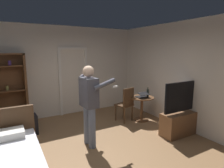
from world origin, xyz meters
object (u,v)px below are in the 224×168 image
bookshelf (7,88)px  side_table (142,104)px  tv_flatscreen (182,118)px  suitcase_dark (25,126)px  wooden_chair (126,103)px  laptop (142,96)px  bottle_on_table (148,93)px  person_blue_shirt (89,100)px

bookshelf → side_table: size_ratio=2.79×
bookshelf → tv_flatscreen: bookshelf is taller
suitcase_dark → tv_flatscreen: bearing=-32.5°
bookshelf → wooden_chair: size_ratio=1.97×
laptop → suitcase_dark: size_ratio=0.63×
bottle_on_table → wooden_chair: bearing=157.0°
side_table → person_blue_shirt: 2.05m
bookshelf → laptop: 3.66m
bottle_on_table → wooden_chair: (-0.58, 0.25, -0.28)m
person_blue_shirt → wooden_chair: bearing=28.2°
bottle_on_table → laptop: bearing=167.9°
bottle_on_table → suitcase_dark: bearing=167.7°
tv_flatscreen → laptop: size_ratio=3.86×
tv_flatscreen → side_table: bearing=103.3°
bookshelf → tv_flatscreen: 4.56m
side_table → bottle_on_table: (0.14, -0.08, 0.34)m
wooden_chair → person_blue_shirt: (-1.45, -0.78, 0.46)m
side_table → bottle_on_table: 0.38m
bookshelf → tv_flatscreen: (3.63, -2.67, -0.67)m
tv_flatscreen → side_table: size_ratio=1.87×
side_table → bookshelf: bearing=156.3°
bottle_on_table → person_blue_shirt: 2.11m
laptop → person_blue_shirt: size_ratio=0.20×
bookshelf → suitcase_dark: bearing=-71.1°
wooden_chair → person_blue_shirt: bearing=-151.8°
laptop → bottle_on_table: bearing=-12.1°
tv_flatscreen → person_blue_shirt: size_ratio=0.76×
tv_flatscreen → side_table: 1.24m
wooden_chair → laptop: bearing=-27.1°
tv_flatscreen → side_table: tv_flatscreen is taller
bottle_on_table → wooden_chair: size_ratio=0.29×
tv_flatscreen → suitcase_dark: size_ratio=2.43×
bottle_on_table → wooden_chair: 0.69m
bookshelf → person_blue_shirt: bearing=-54.9°
tv_flatscreen → bookshelf: bearing=143.7°
tv_flatscreen → suitcase_dark: bearing=151.5°
side_table → wooden_chair: bearing=159.3°
side_table → bottle_on_table: bottle_on_table is taller
tv_flatscreen → laptop: tv_flatscreen is taller
tv_flatscreen → wooden_chair: (-0.73, 1.37, 0.16)m
bookshelf → bottle_on_table: size_ratio=6.87×
bookshelf → side_table: bookshelf is taller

